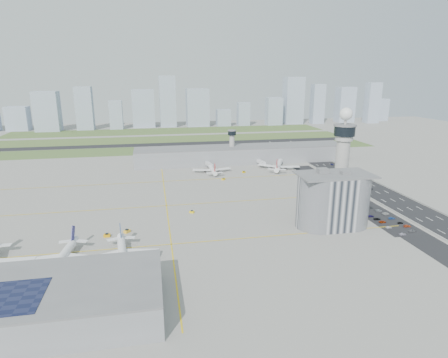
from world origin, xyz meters
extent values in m
plane|color=#9B9890|center=(0.00, 0.00, 0.00)|extent=(1000.00, 1000.00, 0.00)
cube|color=#405A2B|center=(-20.00, 225.00, 0.04)|extent=(480.00, 50.00, 0.08)
cube|color=#4E642F|center=(-20.00, 300.00, 0.04)|extent=(480.00, 60.00, 0.08)
cube|color=#4A642F|center=(-20.00, 380.00, 0.04)|extent=(480.00, 70.00, 0.08)
cube|color=black|center=(-20.00, 262.00, 0.06)|extent=(480.00, 22.00, 0.10)
cube|color=black|center=(115.00, 0.00, 0.05)|extent=(28.00, 500.00, 0.10)
cube|color=#9E9E99|center=(101.00, 0.00, 0.60)|extent=(0.60, 500.00, 1.20)
cube|color=#9E9E99|center=(129.00, 0.00, 0.60)|extent=(0.60, 500.00, 1.20)
cube|color=black|center=(90.00, -10.00, 0.04)|extent=(18.00, 260.00, 0.08)
cube|color=black|center=(88.00, -22.00, 0.05)|extent=(20.00, 44.00, 0.10)
cube|color=yellow|center=(-40.00, -30.00, 0.01)|extent=(260.00, 0.60, 0.01)
cube|color=yellow|center=(-40.00, 30.00, 0.01)|extent=(260.00, 0.60, 0.01)
cube|color=yellow|center=(-40.00, 90.00, 0.01)|extent=(260.00, 0.60, 0.01)
cube|color=yellow|center=(-40.00, 30.00, 0.01)|extent=(0.60, 260.00, 0.01)
cylinder|color=#ADAAA5|center=(72.00, 8.00, 24.00)|extent=(8.40, 8.40, 48.00)
cylinder|color=#ADAAA5|center=(72.00, 8.00, 46.00)|extent=(11.00, 11.00, 4.00)
cylinder|color=black|center=(72.00, 8.00, 50.00)|extent=(13.00, 13.00, 6.00)
cylinder|color=slate|center=(72.00, 8.00, 53.50)|extent=(14.00, 14.00, 1.00)
cylinder|color=#ADAAA5|center=(72.00, 8.00, 56.00)|extent=(1.60, 1.60, 5.00)
sphere|color=white|center=(72.00, 8.00, 60.50)|extent=(8.00, 8.00, 8.00)
cylinder|color=#ADAAA5|center=(30.00, 150.00, 14.00)|extent=(5.00, 5.00, 28.00)
cylinder|color=black|center=(30.00, 150.00, 29.00)|extent=(8.00, 8.00, 4.00)
cylinder|color=slate|center=(30.00, 150.00, 31.50)|extent=(8.60, 8.60, 0.80)
cube|color=#B2B2B7|center=(52.00, -22.00, 15.00)|extent=(18.00, 24.00, 30.00)
cylinder|color=#B2B2B7|center=(43.00, -22.00, 15.00)|extent=(24.00, 24.00, 30.00)
cylinder|color=#B2B2B7|center=(61.00, -22.00, 15.00)|extent=(24.00, 24.00, 30.00)
cube|color=slate|center=(52.00, -22.00, 30.40)|extent=(42.00, 24.00, 0.80)
cube|color=slate|center=(46.00, -19.00, 32.00)|extent=(6.00, 5.00, 3.00)
cube|color=slate|center=(57.00, -24.00, 31.70)|extent=(5.00, 4.00, 2.40)
cube|color=gray|center=(40.00, 148.00, 7.50)|extent=(210.00, 32.00, 15.00)
cube|color=slate|center=(40.00, 148.00, 15.40)|extent=(210.00, 32.00, 0.80)
cube|color=gray|center=(-88.00, -82.00, 6.00)|extent=(84.00, 42.00, 12.00)
cube|color=slate|center=(-88.00, -82.00, 12.40)|extent=(84.00, 42.00, 0.80)
imported|color=#B7B4C6|center=(83.90, -42.05, 0.65)|extent=(3.80, 1.55, 1.29)
imported|color=#A2A2A2|center=(82.39, -32.00, 0.55)|extent=(3.38, 1.29, 1.10)
imported|color=#A6320A|center=(83.77, -23.90, 0.59)|extent=(4.30, 2.04, 1.19)
imported|color=black|center=(83.15, -19.16, 0.63)|extent=(4.48, 2.14, 1.26)
imported|color=#1A1347|center=(82.09, -14.17, 0.64)|extent=(3.85, 1.82, 1.27)
imported|color=silver|center=(83.23, -7.16, 0.54)|extent=(3.31, 1.23, 1.08)
imported|color=slate|center=(91.87, -39.12, 0.57)|extent=(4.21, 2.10, 1.14)
imported|color=#B13C19|center=(93.83, -32.35, 0.64)|extent=(4.38, 1.80, 1.27)
imported|color=black|center=(92.97, -27.28, 0.57)|extent=(3.34, 1.38, 1.13)
imported|color=navy|center=(92.48, -19.93, 0.64)|extent=(3.92, 1.43, 1.28)
imported|color=silver|center=(93.60, -12.04, 0.63)|extent=(4.55, 2.18, 1.25)
imported|color=gray|center=(92.36, -6.31, 0.65)|extent=(4.53, 2.00, 1.29)
imported|color=black|center=(114.53, 38.26, 0.57)|extent=(1.25, 3.48, 1.14)
imported|color=#0F1151|center=(122.57, 118.71, 0.60)|extent=(2.02, 4.30, 1.19)
imported|color=gray|center=(107.49, 181.26, 0.60)|extent=(1.65, 3.61, 1.20)
cube|color=#9EADC1|center=(-252.58, 431.35, 18.47)|extent=(32.30, 25.84, 36.93)
cube|color=#9EADC1|center=(-204.47, 415.19, 30.18)|extent=(35.81, 28.65, 60.36)
cube|color=#9EADC1|center=(-150.11, 419.66, 33.44)|extent=(25.49, 20.39, 66.89)
cube|color=#9EADC1|center=(-102.68, 417.90, 22.60)|extent=(20.04, 16.03, 45.20)
cube|color=#9EADC1|center=(-59.44, 436.89, 30.61)|extent=(35.76, 28.61, 61.22)
cube|color=#9EADC1|center=(-19.42, 431.56, 41.69)|extent=(26.33, 21.06, 83.39)
cube|color=#9EADC1|center=(30.27, 432.32, 31.06)|extent=(36.96, 29.57, 62.11)
cube|color=#9EADC1|center=(73.27, 423.68, 13.87)|extent=(23.01, 18.41, 27.75)
cube|color=#9EADC1|center=(108.28, 423.34, 19.48)|extent=(20.22, 16.18, 38.97)
cube|color=#9EADC1|center=(162.17, 421.29, 23.44)|extent=(26.14, 20.92, 46.89)
cube|color=#9EADC1|center=(201.27, 433.27, 40.60)|extent=(32.26, 25.81, 81.20)
cube|color=#9EADC1|center=(244.74, 426.38, 34.37)|extent=(21.59, 17.28, 68.75)
cube|color=#9EADC1|center=(302.83, 435.54, 31.70)|extent=(30.25, 24.20, 63.40)
cube|color=#9EADC1|center=(345.49, 415.96, 35.78)|extent=(23.04, 18.43, 71.56)
cube|color=#9EADC1|center=(382.05, 443.29, 20.53)|extent=(22.64, 18.11, 41.06)
camera|label=1|loc=(-46.47, -207.71, 83.60)|focal=30.00mm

